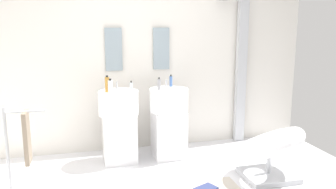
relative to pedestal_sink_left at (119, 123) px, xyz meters
name	(u,v)px	position (x,y,z in m)	size (l,w,h in m)	color
rear_partition	(137,54)	(0.32, 0.48, 0.81)	(4.80, 0.10, 2.60)	silver
pedestal_sink_left	(119,123)	(0.00, 0.00, 0.00)	(0.49, 0.49, 0.99)	white
pedestal_sink_right	(169,120)	(0.64, 0.00, 0.00)	(0.49, 0.49, 0.99)	white
vanity_mirror_left	(114,49)	(0.00, 0.41, 0.88)	(0.22, 0.03, 0.56)	#8C9EA8
vanity_mirror_right	(161,49)	(0.64, 0.41, 0.88)	(0.22, 0.03, 0.56)	#8C9EA8
shower_column	(240,68)	(1.79, 0.36, 0.59)	(0.49, 0.24, 2.05)	#B7BABF
lounge_chair	(269,148)	(1.55, -0.92, -0.14)	(1.10, 1.10, 0.65)	#B7BABF
towel_rack	(24,140)	(-0.98, -0.83, 0.14)	(0.37, 0.22, 0.95)	#B7BABF
magazine_navy	(205,189)	(0.75, -1.06, -0.47)	(0.26, 0.16, 0.02)	navy
soap_bottle_amber	(107,84)	(-0.13, -0.01, 0.50)	(0.05, 0.05, 0.20)	#C68C38
soap_bottle_blue	(171,81)	(0.71, 0.16, 0.48)	(0.04, 0.04, 0.16)	#4C72B7
soap_bottle_white	(110,87)	(-0.10, -0.11, 0.48)	(0.05, 0.05, 0.17)	white
soap_bottle_grey	(159,84)	(0.51, -0.03, 0.47)	(0.04, 0.04, 0.15)	#99999E
soap_bottle_clear	(131,87)	(0.14, -0.12, 0.47)	(0.04, 0.04, 0.14)	silver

